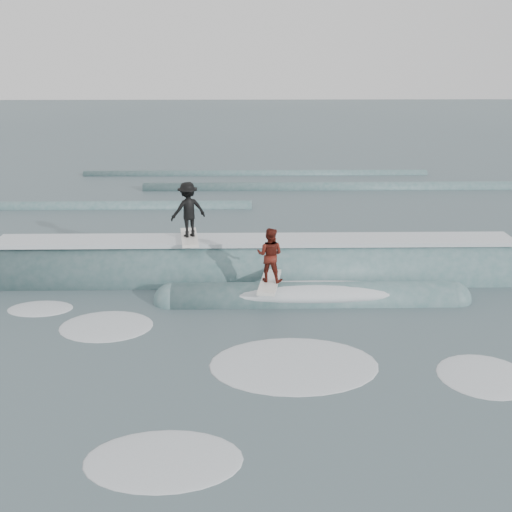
{
  "coord_description": "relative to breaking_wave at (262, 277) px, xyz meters",
  "views": [
    {
      "loc": [
        -0.3,
        -14.17,
        7.6
      ],
      "look_at": [
        0.0,
        3.7,
        1.1
      ],
      "focal_mm": 40.0,
      "sensor_mm": 36.0,
      "label": 1
    }
  ],
  "objects": [
    {
      "name": "surfer_red",
      "position": [
        0.17,
        -1.91,
        1.45
      ],
      "size": [
        1.0,
        2.06,
        1.84
      ],
      "color": "white",
      "rests_on": "ground"
    },
    {
      "name": "whitewater",
      "position": [
        -0.83,
        -5.81,
        -0.04
      ],
      "size": [
        14.58,
        8.59,
        0.1
      ],
      "color": "silver",
      "rests_on": "ground"
    },
    {
      "name": "breaking_wave",
      "position": [
        0.0,
        0.0,
        0.0
      ],
      "size": [
        20.91,
        4.1,
        2.64
      ],
      "color": "#3B6163",
      "rests_on": "ground"
    },
    {
      "name": "far_swells",
      "position": [
        -1.75,
        13.24,
        -0.04
      ],
      "size": [
        37.81,
        8.65,
        0.8
      ],
      "color": "#3B6163",
      "rests_on": "ground"
    },
    {
      "name": "surfer_black",
      "position": [
        -2.54,
        0.29,
        2.34
      ],
      "size": [
        1.41,
        2.06,
        2.0
      ],
      "color": "white",
      "rests_on": "ground"
    },
    {
      "name": "ground",
      "position": [
        -0.24,
        -4.41,
        -0.04
      ],
      "size": [
        160.0,
        160.0,
        0.0
      ],
      "primitive_type": "plane",
      "color": "#384A52",
      "rests_on": "ground"
    }
  ]
}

